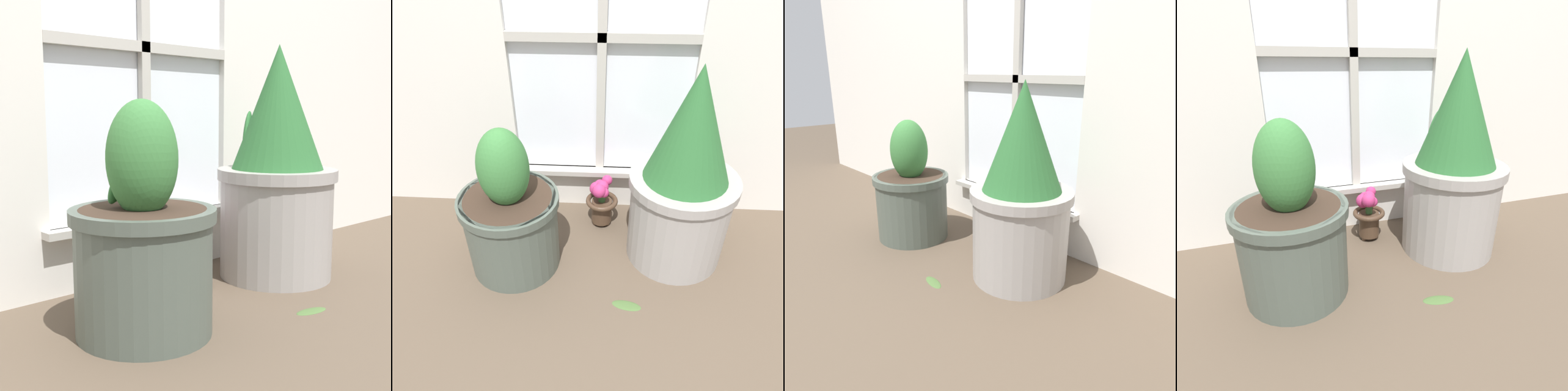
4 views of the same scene
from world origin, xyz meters
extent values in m
plane|color=brown|center=(0.00, 0.00, 0.00)|extent=(10.00, 10.00, 0.00)
cube|color=silver|center=(0.00, 0.67, 0.11)|extent=(0.76, 0.05, 0.22)
cube|color=white|center=(0.00, 0.68, 0.80)|extent=(0.76, 0.02, 1.16)
cube|color=#BCB7AD|center=(0.00, 0.66, 0.80)|extent=(0.04, 0.02, 1.16)
cube|color=#BCB7AD|center=(0.00, 0.66, 0.80)|extent=(0.76, 0.02, 0.04)
cube|color=#BCB7AD|center=(0.00, 0.63, 0.21)|extent=(0.82, 0.06, 0.02)
cylinder|color=#4C564C|center=(-0.33, 0.24, 0.17)|extent=(0.36, 0.36, 0.33)
cylinder|color=#4C564C|center=(-0.33, 0.24, 0.32)|extent=(0.38, 0.38, 0.03)
cylinder|color=#38281E|center=(-0.33, 0.24, 0.33)|extent=(0.33, 0.33, 0.01)
ellipsoid|color=#387538|center=(-0.33, 0.24, 0.46)|extent=(0.18, 0.18, 0.30)
ellipsoid|color=#387538|center=(-0.35, 0.30, 0.40)|extent=(0.14, 0.06, 0.15)
cylinder|color=#9E9993|center=(0.33, 0.33, 0.19)|extent=(0.39, 0.39, 0.39)
cylinder|color=#9E9993|center=(0.33, 0.33, 0.37)|extent=(0.42, 0.42, 0.04)
cylinder|color=#38281E|center=(0.33, 0.33, 0.38)|extent=(0.36, 0.36, 0.01)
cone|color=#28602D|center=(0.33, 0.33, 0.60)|extent=(0.32, 0.32, 0.42)
ellipsoid|color=#28602D|center=(0.27, 0.42, 0.49)|extent=(0.15, 0.11, 0.22)
sphere|color=#473323|center=(0.02, 0.54, 0.01)|extent=(0.02, 0.02, 0.02)
sphere|color=#473323|center=(-0.01, 0.48, 0.01)|extent=(0.02, 0.02, 0.02)
sphere|color=#473323|center=(0.05, 0.48, 0.01)|extent=(0.02, 0.02, 0.02)
cylinder|color=#473323|center=(0.02, 0.50, 0.07)|extent=(0.09, 0.09, 0.11)
torus|color=#473323|center=(0.02, 0.50, 0.13)|extent=(0.15, 0.15, 0.02)
cylinder|color=#386633|center=(0.02, 0.50, 0.16)|extent=(0.03, 0.03, 0.06)
sphere|color=#B22D66|center=(0.02, 0.50, 0.21)|extent=(0.06, 0.06, 0.06)
sphere|color=#B22D66|center=(0.04, 0.54, 0.22)|extent=(0.05, 0.05, 0.05)
sphere|color=#B22D66|center=(0.01, 0.53, 0.19)|extent=(0.06, 0.06, 0.06)
sphere|color=#B22D66|center=(-0.01, 0.51, 0.19)|extent=(0.06, 0.06, 0.06)
sphere|color=#B22D66|center=(0.01, 0.46, 0.21)|extent=(0.06, 0.06, 0.06)
sphere|color=#B22D66|center=(0.03, 0.47, 0.20)|extent=(0.04, 0.04, 0.04)
ellipsoid|color=#476633|center=(0.13, 0.03, 0.00)|extent=(0.12, 0.06, 0.01)
camera|label=1|loc=(-1.16, -0.86, 0.57)|focal=50.00mm
camera|label=2|loc=(0.04, -0.87, 1.18)|focal=35.00mm
camera|label=3|loc=(1.28, -0.77, 0.84)|focal=35.00mm
camera|label=4|loc=(-0.34, -0.69, 0.75)|focal=28.00mm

